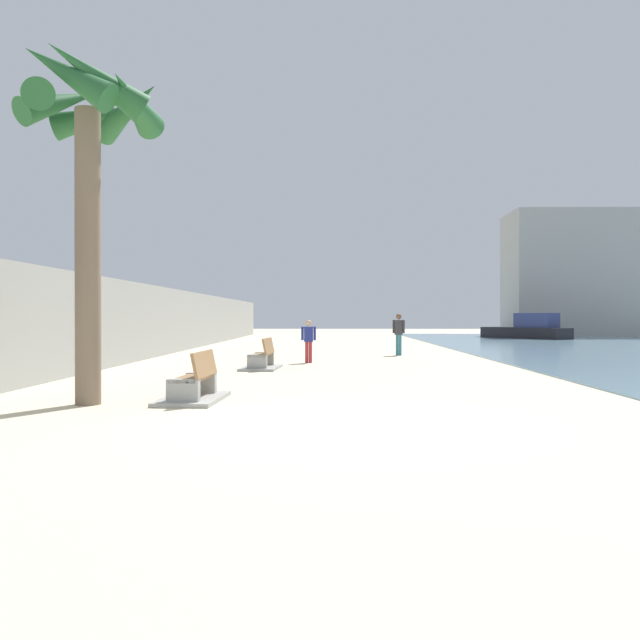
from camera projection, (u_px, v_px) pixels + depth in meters
ground_plane at (332, 355)px, 28.19m from camera, size 120.00×120.00×0.00m
seawall at (157, 321)px, 28.31m from camera, size 0.80×64.00×2.89m
palm_tree at (89, 134)px, 12.42m from camera, size 2.93×2.92×6.65m
bench_near at (194, 389)px, 12.94m from camera, size 1.19×2.15×0.98m
bench_far at (262, 362)px, 20.79m from camera, size 1.23×2.17×0.98m
person_walking at (309, 338)px, 23.53m from camera, size 0.53×0.20×1.52m
person_standing at (399, 331)px, 28.06m from camera, size 0.51×0.28×1.77m
boat_far_right at (528, 329)px, 48.58m from camera, size 5.46×6.92×1.86m
harbor_building at (581, 274)px, 55.82m from camera, size 12.00×6.00×10.39m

